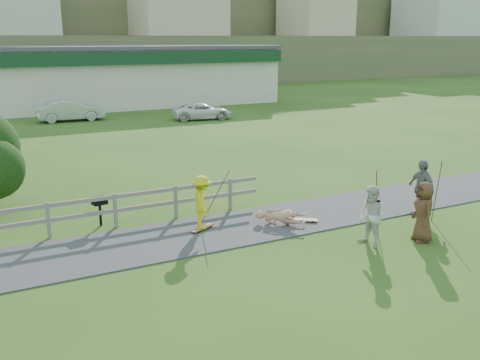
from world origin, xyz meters
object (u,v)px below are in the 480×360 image
(spectator_b, at_px, (421,188))
(bbq, at_px, (100,211))
(car_white, at_px, (202,111))
(spectator_c, at_px, (424,212))
(skater_rider, at_px, (202,205))
(skater_fallen, at_px, (280,217))
(spectator_a, at_px, (372,216))
(car_silver, at_px, (70,110))

(spectator_b, height_order, bbq, spectator_b)
(car_white, bearing_deg, spectator_c, -178.06)
(skater_rider, bearing_deg, spectator_c, -110.28)
(spectator_c, bearing_deg, skater_fallen, -114.01)
(spectator_c, relative_size, car_white, 0.41)
(spectator_b, height_order, car_white, spectator_b)
(spectator_a, distance_m, spectator_c, 1.64)
(spectator_a, xyz_separation_m, bbq, (-6.46, 5.23, -0.42))
(skater_fallen, relative_size, car_white, 0.36)
(spectator_b, relative_size, car_white, 0.44)
(spectator_b, bearing_deg, skater_fallen, -101.31)
(spectator_b, xyz_separation_m, car_white, (2.23, 23.43, -0.36))
(car_white, bearing_deg, bbq, 159.27)
(spectator_c, xyz_separation_m, car_white, (3.86, 25.15, -0.30))
(spectator_c, bearing_deg, car_white, -167.49)
(skater_rider, xyz_separation_m, bbq, (-2.67, 1.93, -0.36))
(skater_rider, height_order, car_white, skater_rider)
(skater_fallen, relative_size, bbq, 1.69)
(spectator_b, xyz_separation_m, bbq, (-9.69, 3.90, -0.49))
(skater_rider, relative_size, spectator_c, 0.92)
(car_silver, bearing_deg, spectator_c, -168.95)
(skater_fallen, bearing_deg, bbq, 106.88)
(skater_fallen, distance_m, spectator_b, 4.86)
(spectator_a, distance_m, bbq, 8.33)
(spectator_b, bearing_deg, car_silver, -162.05)
(skater_rider, bearing_deg, car_white, -9.11)
(car_silver, bearing_deg, skater_fallen, -174.43)
(spectator_c, distance_m, car_white, 25.45)
(spectator_a, bearing_deg, skater_fallen, -158.52)
(skater_fallen, height_order, spectator_c, spectator_c)
(car_white, bearing_deg, skater_rider, 167.35)
(car_silver, xyz_separation_m, bbq, (-3.22, -23.06, -0.29))
(skater_rider, xyz_separation_m, spectator_c, (5.38, -3.70, 0.07))
(spectator_b, bearing_deg, skater_rider, -101.28)
(skater_rider, xyz_separation_m, car_white, (9.25, 21.45, -0.23))
(spectator_c, bearing_deg, bbq, -103.67)
(spectator_c, height_order, car_silver, spectator_c)
(spectator_c, height_order, car_white, spectator_c)
(spectator_b, bearing_deg, bbq, -107.48)
(spectator_a, height_order, car_white, spectator_a)
(skater_fallen, xyz_separation_m, car_white, (6.87, 22.12, 0.31))
(car_white, height_order, bbq, car_white)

